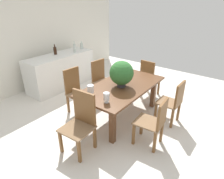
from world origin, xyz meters
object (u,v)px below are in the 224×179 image
(crystal_vase_center_near, at_px, (116,74))
(wine_bottle_green, at_px, (82,46))
(wine_bottle_dark, at_px, (55,51))
(kitchen_counter, at_px, (61,71))
(chair_near_right, at_px, (173,101))
(crystal_vase_left, at_px, (106,97))
(chair_far_right, at_px, (101,78))
(chair_head_end, at_px, (81,119))
(wine_bottle_tall, at_px, (75,48))
(chair_near_left, at_px, (154,121))
(chair_far_left, at_px, (75,89))
(flower_centerpiece, at_px, (122,73))
(crystal_vase_right, at_px, (91,89))
(chair_foot_end, at_px, (149,77))
(dining_table, at_px, (122,90))
(wine_glass, at_px, (91,86))

(crystal_vase_center_near, bearing_deg, wine_bottle_green, 65.44)
(wine_bottle_dark, bearing_deg, crystal_vase_center_near, -90.60)
(kitchen_counter, bearing_deg, chair_near_right, -87.14)
(crystal_vase_left, distance_m, kitchen_counter, 2.66)
(chair_far_right, xyz_separation_m, wine_bottle_dark, (-0.20, 1.43, 0.50))
(crystal_vase_left, distance_m, wine_bottle_green, 3.03)
(chair_head_end, height_order, wine_bottle_tall, wine_bottle_tall)
(crystal_vase_left, relative_size, crystal_vase_center_near, 1.02)
(chair_near_left, distance_m, wine_bottle_tall, 3.29)
(chair_head_end, bearing_deg, kitchen_counter, 143.72)
(crystal_vase_left, bearing_deg, chair_far_left, 74.18)
(chair_near_right, relative_size, flower_centerpiece, 1.74)
(chair_far_left, xyz_separation_m, wine_bottle_green, (1.51, 1.28, 0.48))
(crystal_vase_right, distance_m, wine_bottle_dark, 2.37)
(chair_head_end, bearing_deg, wine_bottle_dark, 145.54)
(chair_far_left, distance_m, crystal_vase_right, 0.86)
(chair_foot_end, bearing_deg, wine_bottle_dark, 25.75)
(chair_near_left, relative_size, crystal_vase_center_near, 5.02)
(wine_bottle_green, bearing_deg, crystal_vase_right, -131.70)
(crystal_vase_left, relative_size, wine_bottle_tall, 0.58)
(chair_head_end, relative_size, crystal_vase_right, 4.98)
(chair_head_end, distance_m, chair_far_right, 1.86)
(chair_head_end, bearing_deg, flower_centerpiece, 85.27)
(kitchen_counter, xyz_separation_m, wine_bottle_dark, (-0.03, 0.11, 0.57))
(wine_bottle_green, bearing_deg, dining_table, -116.06)
(flower_centerpiece, relative_size, wine_glass, 3.16)
(chair_near_right, height_order, crystal_vase_center_near, same)
(chair_foot_end, bearing_deg, kitchen_counter, 26.07)
(chair_near_right, distance_m, chair_far_left, 2.07)
(chair_far_right, bearing_deg, wine_bottle_dark, 103.22)
(chair_head_end, bearing_deg, wine_glass, 114.17)
(wine_bottle_tall, bearing_deg, crystal_vase_right, -126.53)
(chair_near_right, xyz_separation_m, chair_foot_end, (0.77, 0.94, 0.02))
(wine_glass, distance_m, kitchen_counter, 2.16)
(chair_far_left, height_order, crystal_vase_right, chair_far_left)
(chair_near_left, distance_m, chair_foot_end, 1.87)
(crystal_vase_right, bearing_deg, dining_table, -16.15)
(chair_far_left, xyz_separation_m, wine_bottle_dark, (0.65, 1.43, 0.50))
(chair_far_right, distance_m, crystal_vase_center_near, 0.74)
(crystal_vase_center_near, xyz_separation_m, wine_bottle_tall, (0.48, 1.80, 0.21))
(chair_head_end, bearing_deg, dining_table, 85.92)
(flower_centerpiece, xyz_separation_m, wine_bottle_dark, (0.29, 2.39, 0.01))
(chair_far_right, height_order, wine_bottle_green, wine_bottle_green)
(chair_near_left, relative_size, wine_glass, 5.39)
(chair_foot_end, xyz_separation_m, wine_bottle_dark, (-0.96, 2.37, 0.51))
(chair_far_right, xyz_separation_m, crystal_vase_right, (-1.15, -0.74, 0.33))
(wine_glass, bearing_deg, chair_head_end, -152.11)
(chair_head_end, distance_m, wine_glass, 0.73)
(chair_near_right, bearing_deg, wine_glass, -50.13)
(chair_head_end, bearing_deg, crystal_vase_center_near, 98.42)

